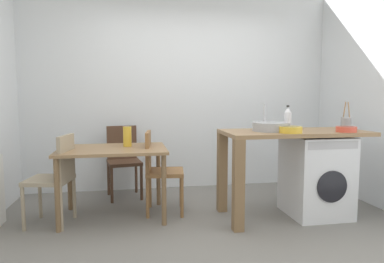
{
  "coord_description": "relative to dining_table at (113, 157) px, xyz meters",
  "views": [
    {
      "loc": [
        -0.69,
        -2.99,
        1.27
      ],
      "look_at": [
        -0.07,
        0.45,
        0.92
      ],
      "focal_mm": 31.87,
      "sensor_mm": 36.0,
      "label": 1
    }
  ],
  "objects": [
    {
      "name": "chair_spare_by_wall",
      "position": [
        0.09,
        0.77,
        -0.14
      ],
      "size": [
        0.46,
        0.46,
        0.9
      ],
      "rotation": [
        0.0,
        0.0,
        3.31
      ],
      "color": "#4C3323",
      "rests_on": "ground_plane"
    },
    {
      "name": "washing_machine",
      "position": [
        2.14,
        -0.31,
        -0.21
      ],
      "size": [
        0.6,
        0.61,
        0.86
      ],
      "color": "silver",
      "rests_on": "ground_plane"
    },
    {
      "name": "utensil_crock",
      "position": [
        2.51,
        -0.26,
        0.35
      ],
      "size": [
        0.11,
        0.11,
        0.3
      ],
      "color": "gray",
      "rests_on": "kitchen_counter"
    },
    {
      "name": "vase",
      "position": [
        0.15,
        0.1,
        0.2
      ],
      "size": [
        0.09,
        0.09,
        0.21
      ],
      "primitive_type": "cylinder",
      "color": "gold",
      "rests_on": "dining_table"
    },
    {
      "name": "chair_opposite",
      "position": [
        0.48,
        0.06,
        -0.14
      ],
      "size": [
        0.45,
        0.45,
        0.9
      ],
      "rotation": [
        0.0,
        0.0,
        -1.69
      ],
      "color": "olive",
      "rests_on": "ground_plane"
    },
    {
      "name": "sink_basin",
      "position": [
        1.62,
        -0.31,
        0.32
      ],
      "size": [
        0.38,
        0.38,
        0.09
      ],
      "primitive_type": "cylinder",
      "color": "#9EA0A5",
      "rests_on": "kitchen_counter"
    },
    {
      "name": "ground_plane",
      "position": [
        0.88,
        -0.62,
        -0.64
      ],
      "size": [
        5.46,
        5.46,
        0.0
      ],
      "primitive_type": "plane",
      "color": "slate"
    },
    {
      "name": "wall_back",
      "position": [
        0.88,
        1.13,
        0.71
      ],
      "size": [
        4.6,
        0.1,
        2.7
      ],
      "primitive_type": "cube",
      "color": "silver",
      "rests_on": "ground_plane"
    },
    {
      "name": "kitchen_counter",
      "position": [
        1.67,
        -0.31,
        0.12
      ],
      "size": [
        1.5,
        0.68,
        0.92
      ],
      "color": "olive",
      "rests_on": "ground_plane"
    },
    {
      "name": "chair_person_seat",
      "position": [
        -0.55,
        -0.11,
        -0.14
      ],
      "size": [
        0.47,
        0.47,
        0.9
      ],
      "rotation": [
        0.0,
        0.0,
        1.39
      ],
      "color": "gray",
      "rests_on": "ground_plane"
    },
    {
      "name": "colander",
      "position": [
        2.33,
        -0.53,
        0.31
      ],
      "size": [
        0.2,
        0.2,
        0.06
      ],
      "color": "#D84C38",
      "rests_on": "kitchen_counter"
    },
    {
      "name": "dining_table",
      "position": [
        0.0,
        0.0,
        0.0
      ],
      "size": [
        1.1,
        0.76,
        0.74
      ],
      "color": "olive",
      "rests_on": "ground_plane"
    },
    {
      "name": "scissors",
      "position": [
        1.83,
        -0.41,
        0.28
      ],
      "size": [
        0.15,
        0.06,
        0.01
      ],
      "color": "#B2B2B7",
      "rests_on": "kitchen_counter"
    },
    {
      "name": "mixing_bowl",
      "position": [
        1.73,
        -0.51,
        0.31
      ],
      "size": [
        0.23,
        0.23,
        0.06
      ],
      "color": "gold",
      "rests_on": "kitchen_counter"
    },
    {
      "name": "tap",
      "position": [
        1.62,
        -0.13,
        0.42
      ],
      "size": [
        0.02,
        0.02,
        0.28
      ],
      "primitive_type": "cylinder",
      "color": "#B2B2B7",
      "rests_on": "kitchen_counter"
    },
    {
      "name": "bottle_tall_green",
      "position": [
        1.84,
        -0.22,
        0.4
      ],
      "size": [
        0.08,
        0.08,
        0.26
      ],
      "color": "silver",
      "rests_on": "kitchen_counter"
    }
  ]
}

